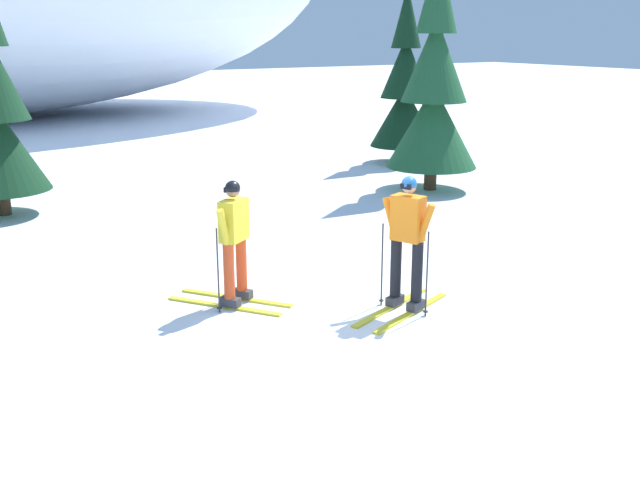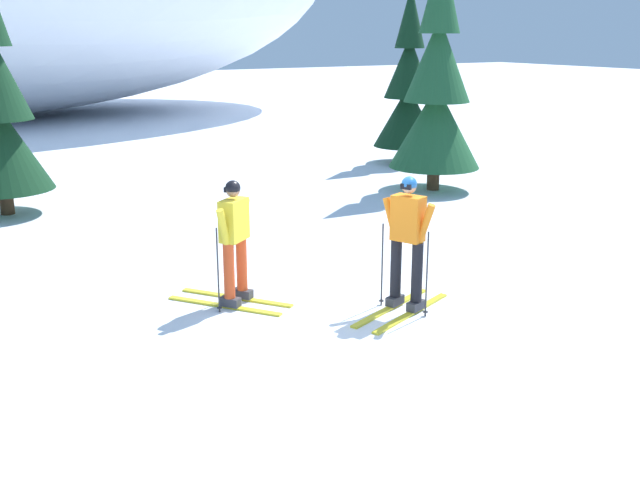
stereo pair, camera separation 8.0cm
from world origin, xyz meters
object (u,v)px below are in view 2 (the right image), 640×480
object	(u,v)px
skier_orange_jacket	(407,241)
skier_yellow_jacket	(234,240)
pine_tree_far_right	(408,91)
pine_tree_right	(437,92)

from	to	relation	value
skier_orange_jacket	skier_yellow_jacket	bearing A→B (deg)	144.26
skier_yellow_jacket	skier_orange_jacket	world-z (taller)	skier_orange_jacket
skier_yellow_jacket	pine_tree_far_right	xyz separation A→B (m)	(8.91, 7.98, 1.12)
pine_tree_right	pine_tree_far_right	size ratio (longest dim) A/B	1.13
pine_tree_right	pine_tree_far_right	distance (m)	3.73
skier_yellow_jacket	pine_tree_right	xyz separation A→B (m)	(7.21, 4.66, 1.38)
pine_tree_right	skier_yellow_jacket	bearing A→B (deg)	-147.14
pine_tree_right	pine_tree_far_right	world-z (taller)	pine_tree_right
skier_yellow_jacket	pine_tree_right	size ratio (longest dim) A/B	0.32
skier_orange_jacket	pine_tree_right	bearing A→B (deg)	48.54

